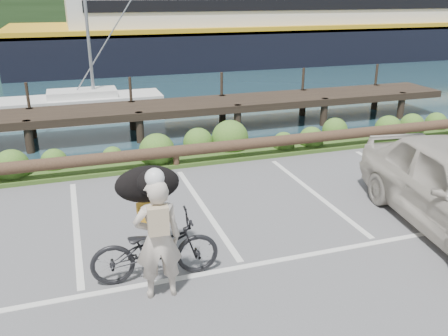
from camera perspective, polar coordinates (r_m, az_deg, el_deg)
The scene contains 7 objects.
ground at distance 8.37m, azimuth 1.42°, elevation -10.42°, with size 72.00×72.00×0.00m, color #565658.
harbor_backdrop at distance 85.43m, azimuth -17.08°, elevation 16.66°, with size 170.00×160.00×30.00m.
vegetation_strip at distance 13.02m, azimuth -6.43°, elevation 1.26°, with size 34.00×1.60×0.10m, color #3D5B21.
log_rail at distance 12.39m, azimuth -5.74°, elevation 0.03°, with size 32.00×0.30×0.60m, color #443021, non-canonical shape.
bicycle at distance 7.59m, azimuth -8.28°, elevation -9.54°, with size 0.70×2.01×1.06m, color black.
cyclist at distance 6.98m, azimuth -7.94°, elevation -8.49°, with size 0.68×0.45×1.88m, color beige.
dog at distance 7.80m, azimuth -9.20°, elevation -1.91°, with size 1.06×0.52×0.61m, color black.
Camera 1 is at (-2.45, -6.76, 4.28)m, focal length 38.00 mm.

